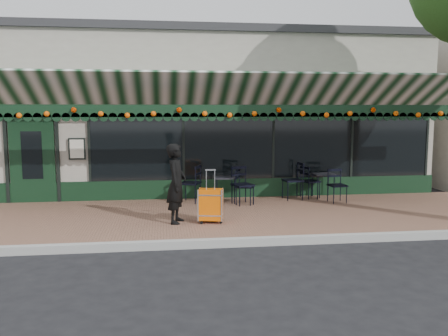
{
  "coord_description": "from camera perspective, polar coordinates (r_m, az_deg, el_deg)",
  "views": [
    {
      "loc": [
        -1.56,
        -8.41,
        2.49
      ],
      "look_at": [
        -0.25,
        1.6,
        1.24
      ],
      "focal_mm": 38.0,
      "sensor_mm": 36.0,
      "label": 1
    }
  ],
  "objects": [
    {
      "name": "curb",
      "position": [
        8.81,
        3.05,
        -8.86
      ],
      "size": [
        18.0,
        0.16,
        0.15
      ],
      "primitive_type": "cube",
      "color": "#9E9E99",
      "rests_on": "ground"
    },
    {
      "name": "chair_b_right",
      "position": [
        11.76,
        2.54,
        -2.27
      ],
      "size": [
        0.57,
        0.57,
        0.87
      ],
      "primitive_type": null,
      "rotation": [
        0.0,
        0.0,
        1.17
      ],
      "color": "black",
      "rests_on": "sidewalk"
    },
    {
      "name": "cafe_table_b",
      "position": [
        11.95,
        0.07,
        -1.37
      ],
      "size": [
        0.53,
        0.53,
        0.66
      ],
      "color": "black",
      "rests_on": "sidewalk"
    },
    {
      "name": "chair_b_front",
      "position": [
        11.73,
        2.27,
        -2.1
      ],
      "size": [
        0.61,
        0.61,
        0.95
      ],
      "primitive_type": null,
      "rotation": [
        0.0,
        0.0,
        0.35
      ],
      "color": "black",
      "rests_on": "sidewalk"
    },
    {
      "name": "cafe_table_a",
      "position": [
        12.86,
        11.87,
        -0.93
      ],
      "size": [
        0.53,
        0.53,
        0.66
      ],
      "color": "black",
      "rests_on": "sidewalk"
    },
    {
      "name": "ground",
      "position": [
        8.91,
        2.95,
        -9.19
      ],
      "size": [
        80.0,
        80.0,
        0.0
      ],
      "primitive_type": "plane",
      "color": "black",
      "rests_on": "ground"
    },
    {
      "name": "chair_b_left",
      "position": [
        12.01,
        -4.07,
        -1.87
      ],
      "size": [
        0.63,
        0.63,
        0.96
      ],
      "primitive_type": null,
      "rotation": [
        0.0,
        0.0,
        -1.97
      ],
      "color": "black",
      "rests_on": "sidewalk"
    },
    {
      "name": "sidewalk",
      "position": [
        10.8,
        1.02,
        -5.87
      ],
      "size": [
        18.0,
        4.0,
        0.15
      ],
      "primitive_type": "cube",
      "color": "brown",
      "rests_on": "ground"
    },
    {
      "name": "suitcase",
      "position": [
        9.84,
        -1.63,
        -4.49
      ],
      "size": [
        0.53,
        0.37,
        1.11
      ],
      "rotation": [
        0.0,
        0.0,
        -0.22
      ],
      "color": "#ED6107",
      "rests_on": "sidewalk"
    },
    {
      "name": "chair_a_left",
      "position": [
        12.5,
        8.26,
        -1.52
      ],
      "size": [
        0.53,
        0.53,
        0.99
      ],
      "primitive_type": null,
      "rotation": [
        0.0,
        0.0,
        -1.49
      ],
      "color": "black",
      "rests_on": "sidewalk"
    },
    {
      "name": "woman",
      "position": [
        9.81,
        -5.74,
        -1.87
      ],
      "size": [
        0.54,
        0.68,
        1.65
      ],
      "primitive_type": "imported",
      "rotation": [
        0.0,
        0.0,
        1.3
      ],
      "color": "black",
      "rests_on": "sidewalk"
    },
    {
      "name": "chair_a_right",
      "position": [
        12.8,
        10.34,
        -1.62
      ],
      "size": [
        0.56,
        0.56,
        0.87
      ],
      "primitive_type": null,
      "rotation": [
        0.0,
        0.0,
        1.91
      ],
      "color": "black",
      "rests_on": "sidewalk"
    },
    {
      "name": "restaurant_building",
      "position": [
        16.32,
        -2.02,
        6.28
      ],
      "size": [
        12.0,
        9.6,
        4.5
      ],
      "color": "gray",
      "rests_on": "ground"
    },
    {
      "name": "chair_a_front",
      "position": [
        12.31,
        13.47,
        -2.09
      ],
      "size": [
        0.46,
        0.46,
        0.85
      ],
      "primitive_type": null,
      "rotation": [
        0.0,
        0.0,
        0.08
      ],
      "color": "black",
      "rests_on": "sidewalk"
    }
  ]
}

